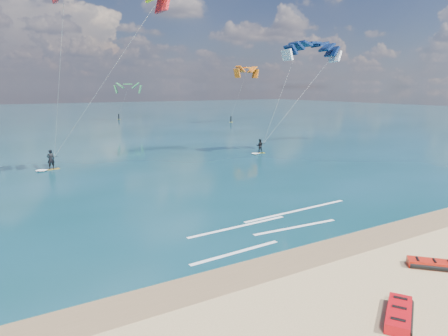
# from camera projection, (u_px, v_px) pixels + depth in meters

# --- Properties ---
(ground) EXTENTS (320.00, 320.00, 0.00)m
(ground) POSITION_uv_depth(u_px,v_px,m) (90.00, 153.00, 49.67)
(ground) COLOR tan
(ground) RESTS_ON ground
(wet_sand_strip) EXTENTS (320.00, 2.40, 0.01)m
(wet_sand_strip) POSITION_uv_depth(u_px,v_px,m) (272.00, 265.00, 18.52)
(wet_sand_strip) COLOR brown
(wet_sand_strip) RESTS_ON ground
(sea) EXTENTS (320.00, 200.00, 0.04)m
(sea) POSITION_uv_depth(u_px,v_px,m) (34.00, 119.00, 103.54)
(sea) COLOR #0A3238
(sea) RESTS_ON ground
(packed_kite_left) EXTENTS (2.83, 2.41, 0.43)m
(packed_kite_left) POSITION_uv_depth(u_px,v_px,m) (398.00, 319.00, 14.25)
(packed_kite_left) COLOR red
(packed_kite_left) RESTS_ON ground
(packed_kite_mid) EXTENTS (2.33, 2.36, 0.39)m
(packed_kite_mid) POSITION_uv_depth(u_px,v_px,m) (431.00, 267.00, 18.30)
(packed_kite_mid) COLOR red
(packed_kite_mid) RESTS_ON ground
(kitesurfer_main) EXTENTS (12.74, 10.15, 19.05)m
(kitesurfer_main) POSITION_uv_depth(u_px,v_px,m) (79.00, 70.00, 35.29)
(kitesurfer_main) COLOR gold
(kitesurfer_main) RESTS_ON sea
(kitesurfer_far) EXTENTS (11.63, 4.93, 14.67)m
(kitesurfer_far) POSITION_uv_depth(u_px,v_px,m) (288.00, 90.00, 48.18)
(kitesurfer_far) COLOR yellow
(kitesurfer_far) RESTS_ON sea
(shoreline_foam) EXTENTS (14.19, 4.29, 0.01)m
(shoreline_foam) POSITION_uv_depth(u_px,v_px,m) (272.00, 225.00, 23.78)
(shoreline_foam) COLOR white
(shoreline_foam) RESTS_ON ground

